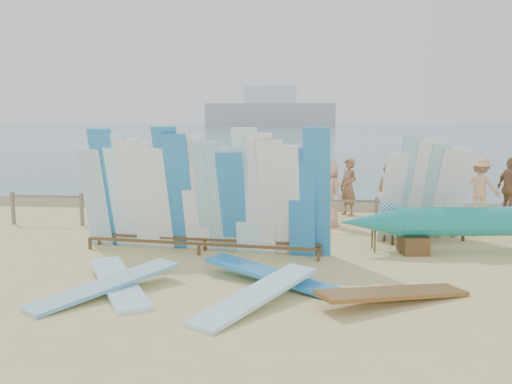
# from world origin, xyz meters

# --- Properties ---
(ground) EXTENTS (160.00, 160.00, 0.00)m
(ground) POSITION_xyz_m (0.00, 0.00, 0.00)
(ground) COLOR #DBC97E
(ground) RESTS_ON ground
(ocean) EXTENTS (320.00, 240.00, 0.02)m
(ocean) POSITION_xyz_m (0.00, 128.00, 0.00)
(ocean) COLOR slate
(ocean) RESTS_ON ground
(wet_sand_strip) EXTENTS (40.00, 2.60, 0.01)m
(wet_sand_strip) POSITION_xyz_m (0.00, 7.20, 0.00)
(wet_sand_strip) COLOR olive
(wet_sand_strip) RESTS_ON ground
(distant_ship) EXTENTS (45.00, 8.00, 14.00)m
(distant_ship) POSITION_xyz_m (-12.00, 180.00, 5.31)
(distant_ship) COLOR #999EA3
(distant_ship) RESTS_ON ocean
(fence) EXTENTS (12.08, 0.08, 0.90)m
(fence) POSITION_xyz_m (0.00, 3.00, 0.63)
(fence) COLOR #7B6F5D
(fence) RESTS_ON ground
(main_surfboard_rack) EXTENTS (5.64, 1.36, 2.78)m
(main_surfboard_rack) POSITION_xyz_m (-0.09, 0.32, 1.25)
(main_surfboard_rack) COLOR brown
(main_surfboard_rack) RESTS_ON ground
(side_surfboard_rack) EXTENTS (2.30, 1.27, 2.57)m
(side_surfboard_rack) POSITION_xyz_m (5.01, 1.97, 1.15)
(side_surfboard_rack) COLOR brown
(side_surfboard_rack) RESTS_ON ground
(outrigger_canoe) EXTENTS (7.24, 1.60, 1.03)m
(outrigger_canoe) POSITION_xyz_m (6.50, 1.02, 0.66)
(outrigger_canoe) COLOR brown
(outrigger_canoe) RESTS_ON ground
(vendor_table) EXTENTS (0.85, 0.62, 1.11)m
(vendor_table) POSITION_xyz_m (4.05, 0.93, 0.37)
(vendor_table) COLOR brown
(vendor_table) RESTS_ON ground
(flat_board_c) EXTENTS (2.63, 1.81, 0.30)m
(flat_board_c) POSITION_xyz_m (3.64, -2.56, 0.00)
(flat_board_c) COLOR brown
(flat_board_c) RESTS_ON ground
(flat_board_a) EXTENTS (1.88, 2.60, 0.24)m
(flat_board_a) POSITION_xyz_m (-1.05, -2.33, 0.00)
(flat_board_a) COLOR #98D6F3
(flat_board_a) RESTS_ON ground
(flat_board_e) EXTENTS (2.08, 2.48, 0.33)m
(flat_board_e) POSITION_xyz_m (-1.14, -2.66, 0.00)
(flat_board_e) COLOR white
(flat_board_e) RESTS_ON ground
(flat_board_b) EXTENTS (1.91, 2.58, 0.35)m
(flat_board_b) POSITION_xyz_m (1.45, -2.94, 0.00)
(flat_board_b) COLOR #98D6F3
(flat_board_b) RESTS_ON ground
(flat_board_d) EXTENTS (2.63, 1.79, 0.33)m
(flat_board_d) POSITION_xyz_m (1.63, -1.79, 0.00)
(flat_board_d) COLOR #287ECA
(flat_board_d) RESTS_ON ground
(beach_chair_left) EXTENTS (0.58, 0.61, 0.89)m
(beach_chair_left) POSITION_xyz_m (-0.23, 4.23, 0.26)
(beach_chair_left) COLOR #B93013
(beach_chair_left) RESTS_ON ground
(beach_chair_right) EXTENTS (0.71, 0.72, 0.79)m
(beach_chair_right) POSITION_xyz_m (0.21, 3.81, 0.23)
(beach_chair_right) COLOR #B93013
(beach_chair_right) RESTS_ON ground
(stroller) EXTENTS (0.62, 0.84, 1.09)m
(stroller) POSITION_xyz_m (1.72, 3.62, 0.44)
(stroller) COLOR #B93013
(stroller) RESTS_ON ground
(beachgoer_3) EXTENTS (0.79, 1.10, 1.57)m
(beachgoer_3) POSITION_xyz_m (-0.86, 5.15, 0.79)
(beachgoer_3) COLOR tan
(beachgoer_3) RESTS_ON ground
(beachgoer_8) EXTENTS (0.79, 0.94, 1.75)m
(beachgoer_8) POSITION_xyz_m (4.47, 4.04, 0.88)
(beachgoer_8) COLOR beige
(beachgoer_8) RESTS_ON ground
(beachgoer_1) EXTENTS (0.68, 0.64, 1.66)m
(beachgoer_1) POSITION_xyz_m (-2.63, 5.77, 0.83)
(beachgoer_1) COLOR #8C6042
(beachgoer_1) RESTS_ON ground
(beachgoer_extra_0) EXTENTS (1.24, 0.98, 1.78)m
(beachgoer_extra_0) POSITION_xyz_m (7.37, 5.56, 0.89)
(beachgoer_extra_0) COLOR tan
(beachgoer_extra_0) RESTS_ON ground
(beachgoer_10) EXTENTS (0.77, 1.15, 1.81)m
(beachgoer_10) POSITION_xyz_m (8.15, 5.29, 0.91)
(beachgoer_10) COLOR #8C6042
(beachgoer_10) RESTS_ON ground
(beachgoer_5) EXTENTS (1.73, 0.91, 1.77)m
(beachgoer_5) POSITION_xyz_m (1.78, 5.57, 0.89)
(beachgoer_5) COLOR beige
(beachgoer_5) RESTS_ON ground
(beachgoer_7) EXTENTS (0.67, 0.72, 1.75)m
(beachgoer_7) POSITION_xyz_m (3.43, 5.33, 0.88)
(beachgoer_7) COLOR #8C6042
(beachgoer_7) RESTS_ON ground
(beachgoer_6) EXTENTS (0.92, 0.96, 1.85)m
(beachgoer_6) POSITION_xyz_m (2.76, 3.60, 0.92)
(beachgoer_6) COLOR tan
(beachgoer_6) RESTS_ON ground
(beachgoer_2) EXTENTS (0.68, 0.98, 1.84)m
(beachgoer_2) POSITION_xyz_m (-1.00, 5.17, 0.92)
(beachgoer_2) COLOR beige
(beachgoer_2) RESTS_ON ground
(beachgoer_0) EXTENTS (0.82, 0.78, 1.58)m
(beachgoer_0) POSITION_xyz_m (-3.85, 4.75, 0.79)
(beachgoer_0) COLOR tan
(beachgoer_0) RESTS_ON ground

